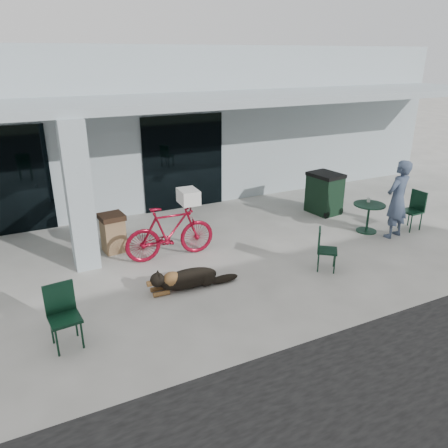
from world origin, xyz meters
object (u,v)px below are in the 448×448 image
dog (189,278)px  trash_receptacle (113,233)px  bicycle (170,232)px  cafe_chair_far_a (327,250)px  cafe_chair_near (65,318)px  cafe_table_far (368,218)px  cafe_chair_far_b (411,211)px  person (397,199)px  wheeled_bin (324,193)px

dog → trash_receptacle: trash_receptacle is taller
bicycle → cafe_chair_far_a: (2.74, -2.00, -0.16)m
cafe_chair_near → trash_receptacle: cafe_chair_near is taller
dog → trash_receptacle: (-0.91, 2.36, 0.23)m
cafe_table_far → cafe_chair_far_b: (1.11, -0.36, 0.14)m
dog → cafe_table_far: size_ratio=1.70×
person → wheeled_bin: (-0.44, 2.19, -0.39)m
cafe_table_far → cafe_chair_far_a: cafe_chair_far_a is taller
cafe_table_far → wheeled_bin: bearing=93.3°
dog → trash_receptacle: size_ratio=1.49×
dog → cafe_chair_far_a: bearing=-8.0°
dog → cafe_chair_far_a: size_ratio=1.49×
trash_receptacle → wheeled_bin: 6.00m
person → trash_receptacle: (-6.45, 2.19, -0.52)m
cafe_table_far → cafe_chair_far_b: bearing=-18.0°
cafe_chair_near → cafe_table_far: 7.72m
cafe_chair_far_b → trash_receptacle: 7.49m
bicycle → wheeled_bin: size_ratio=1.74×
trash_receptacle → dog: bearing=-68.8°
cafe_chair_far_a → trash_receptacle: bearing=91.0°
cafe_chair_far_b → trash_receptacle: (-7.21, 2.02, -0.05)m
cafe_chair_far_a → wheeled_bin: 3.64m
bicycle → cafe_chair_far_a: 3.40m
bicycle → person: 5.55m
bicycle → cafe_chair_far_b: bearing=-98.4°
trash_receptacle → wheeled_bin: size_ratio=0.78×
dog → person: person is taller
dog → cafe_chair_far_a: 2.95m
cafe_chair_far_b → cafe_chair_near: bearing=-85.0°
bicycle → cafe_chair_far_b: bicycle is taller
cafe_chair_near → cafe_chair_far_b: (8.67, 1.20, -0.00)m
wheeled_bin → dog: bearing=-163.1°
dog → cafe_chair_near: (-2.38, -0.86, 0.28)m
cafe_chair_near → person: person is taller
bicycle → dog: size_ratio=1.50×
dog → bicycle: bearing=86.7°
bicycle → trash_receptacle: 1.40m
dog → cafe_chair_far_a: (2.89, -0.55, 0.23)m
wheeled_bin → cafe_chair_far_b: bearing=-67.1°
dog → person: 5.59m
cafe_table_far → wheeled_bin: size_ratio=0.68×
cafe_chair_far_a → wheeled_bin: wheeled_bin is taller
person → wheeled_bin: bearing=-89.7°
bicycle → cafe_chair_near: (-2.53, -2.32, -0.10)m
person → trash_receptacle: 6.83m
dog → cafe_chair_far_b: 6.31m
trash_receptacle → bicycle: bearing=-40.2°
bicycle → person: bearing=-101.6°
cafe_chair_far_a → person: (2.64, 0.71, 0.52)m
cafe_chair_far_a → trash_receptacle: trash_receptacle is taller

